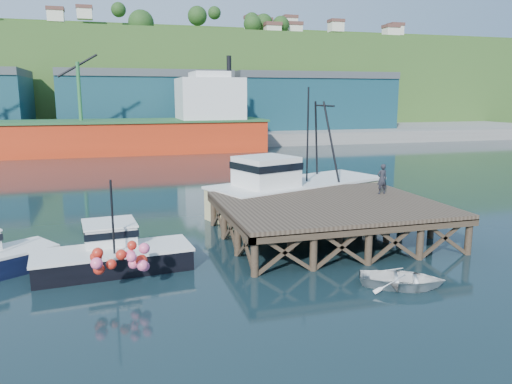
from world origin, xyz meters
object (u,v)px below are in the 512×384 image
object	(u,v)px
dinghy	(402,279)
dockworker	(382,179)
trawler	(295,188)
boat_black	(113,252)

from	to	relation	value
dinghy	dockworker	xyz separation A→B (m)	(4.17, 9.08, 2.68)
trawler	dockworker	bearing A→B (deg)	-74.07
trawler	dinghy	distance (m)	14.29
dockworker	boat_black	bearing A→B (deg)	6.70
trawler	dinghy	xyz separation A→B (m)	(-0.45, -14.21, -1.40)
dinghy	dockworker	world-z (taller)	dockworker
boat_black	dockworker	distance (m)	16.45
boat_black	dockworker	world-z (taller)	boat_black
trawler	dinghy	world-z (taller)	trawler
boat_black	dinghy	size ratio (longest dim) A/B	2.07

